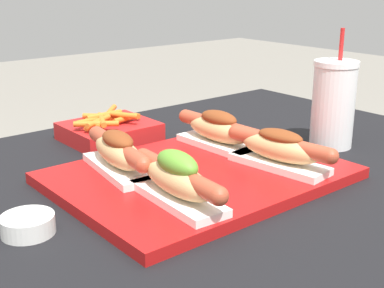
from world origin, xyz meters
TOP-DOWN VIEW (x-y plane):
  - serving_tray at (0.04, 0.01)m, footprint 0.45×0.34m
  - hot_dog_0 at (-0.06, -0.06)m, footprint 0.07×0.21m
  - hot_dog_1 at (0.16, -0.06)m, footprint 0.08×0.21m
  - hot_dog_2 at (-0.06, 0.09)m, footprint 0.08×0.21m
  - hot_dog_3 at (0.15, 0.08)m, footprint 0.07×0.21m
  - sauce_bowl at (-0.25, 0.01)m, footprint 0.07×0.07m
  - drink_cup at (0.36, -0.01)m, footprint 0.08×0.08m
  - fries_basket at (0.05, 0.30)m, footprint 0.17×0.15m

SIDE VIEW (x-z plane):
  - serving_tray at x=0.04m, z-range 0.73..0.74m
  - sauce_bowl at x=-0.25m, z-range 0.73..0.75m
  - fries_basket at x=0.05m, z-range 0.72..0.78m
  - hot_dog_1 at x=0.16m, z-range 0.74..0.81m
  - hot_dog_2 at x=-0.06m, z-range 0.74..0.81m
  - hot_dog_3 at x=0.15m, z-range 0.74..0.81m
  - hot_dog_0 at x=-0.06m, z-range 0.74..0.82m
  - drink_cup at x=0.36m, z-range 0.70..0.92m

